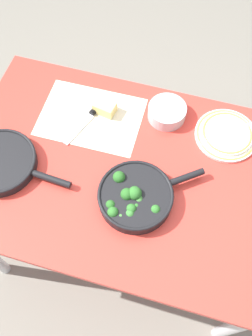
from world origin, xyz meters
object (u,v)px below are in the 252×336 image
(grater_knife, at_px, (91,114))
(dinner_plate_stack, at_px, (226,134))
(prep_bowl_steel, at_px, (167,112))
(skillet_eggs, at_px, (1,162))
(skillet_broccoli, at_px, (136,197))
(cheese_block, at_px, (105,108))

(grater_knife, xyz_separation_m, dinner_plate_stack, (-0.52, -0.05, 0.00))
(grater_knife, height_order, prep_bowl_steel, prep_bowl_steel)
(skillet_eggs, distance_m, grater_knife, 0.38)
(skillet_broccoli, distance_m, skillet_eggs, 0.50)
(skillet_eggs, height_order, grater_knife, skillet_eggs)
(dinner_plate_stack, bearing_deg, skillet_broccoli, 53.38)
(dinner_plate_stack, bearing_deg, cheese_block, 2.09)
(skillet_eggs, xyz_separation_m, cheese_block, (-0.28, -0.33, 0.00))
(skillet_broccoli, height_order, prep_bowl_steel, skillet_broccoli)
(dinner_plate_stack, height_order, prep_bowl_steel, prep_bowl_steel)
(skillet_broccoli, height_order, cheese_block, skillet_broccoli)
(skillet_eggs, height_order, dinner_plate_stack, skillet_eggs)
(grater_knife, xyz_separation_m, cheese_block, (-0.05, -0.04, 0.01))
(grater_knife, bearing_deg, dinner_plate_stack, 115.94)
(skillet_broccoli, height_order, skillet_eggs, skillet_broccoli)
(skillet_broccoli, bearing_deg, cheese_block, 85.48)
(skillet_eggs, bearing_deg, dinner_plate_stack, 28.35)
(cheese_block, height_order, prep_bowl_steel, prep_bowl_steel)
(dinner_plate_stack, bearing_deg, grater_knife, 5.79)
(prep_bowl_steel, bearing_deg, dinner_plate_stack, 173.71)
(skillet_eggs, bearing_deg, cheese_block, 53.10)
(skillet_eggs, xyz_separation_m, dinner_plate_stack, (-0.76, -0.35, -0.01))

